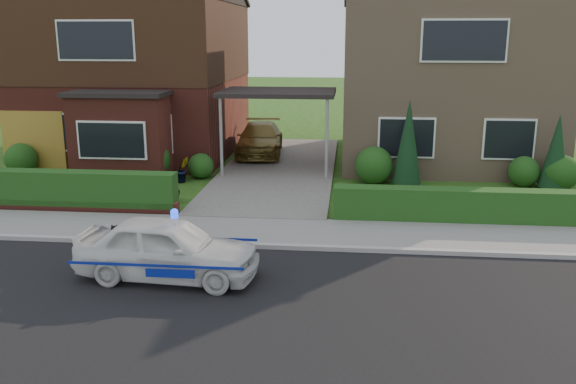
# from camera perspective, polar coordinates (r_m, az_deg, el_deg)

# --- Properties ---
(ground) EXTENTS (120.00, 120.00, 0.00)m
(ground) POSITION_cam_1_polar(r_m,az_deg,el_deg) (10.79, -7.78, -10.65)
(ground) COLOR #1F4612
(ground) RESTS_ON ground
(road) EXTENTS (60.00, 6.00, 0.02)m
(road) POSITION_cam_1_polar(r_m,az_deg,el_deg) (10.79, -7.78, -10.65)
(road) COLOR black
(road) RESTS_ON ground
(kerb) EXTENTS (60.00, 0.16, 0.12)m
(kerb) POSITION_cam_1_polar(r_m,az_deg,el_deg) (13.53, -4.80, -5.00)
(kerb) COLOR #9E9993
(kerb) RESTS_ON ground
(sidewalk) EXTENTS (60.00, 2.00, 0.10)m
(sidewalk) POSITION_cam_1_polar(r_m,az_deg,el_deg) (14.51, -4.04, -3.67)
(sidewalk) COLOR slate
(sidewalk) RESTS_ON ground
(driveway) EXTENTS (3.80, 12.00, 0.12)m
(driveway) POSITION_cam_1_polar(r_m,az_deg,el_deg) (21.11, -0.87, 2.15)
(driveway) COLOR #666059
(driveway) RESTS_ON ground
(house_left) EXTENTS (7.50, 9.53, 7.25)m
(house_left) POSITION_cam_1_polar(r_m,az_deg,el_deg) (24.79, -13.81, 12.32)
(house_left) COLOR maroon
(house_left) RESTS_ON ground
(house_right) EXTENTS (7.50, 8.06, 7.25)m
(house_right) POSITION_cam_1_polar(r_m,az_deg,el_deg) (23.74, 14.33, 11.85)
(house_right) COLOR tan
(house_right) RESTS_ON ground
(carport_link) EXTENTS (3.80, 3.00, 2.77)m
(carport_link) POSITION_cam_1_polar(r_m,az_deg,el_deg) (20.67, -0.92, 9.17)
(carport_link) COLOR black
(carport_link) RESTS_ON ground
(garage_door) EXTENTS (2.20, 0.10, 2.10)m
(garage_door) POSITION_cam_1_polar(r_m,az_deg,el_deg) (22.45, -22.68, 4.34)
(garage_door) COLOR olive
(garage_door) RESTS_ON ground
(dwarf_wall) EXTENTS (7.70, 0.25, 0.36)m
(dwarf_wall) POSITION_cam_1_polar(r_m,az_deg,el_deg) (17.47, -22.45, -1.18)
(dwarf_wall) COLOR maroon
(dwarf_wall) RESTS_ON ground
(hedge_left) EXTENTS (7.50, 0.55, 0.90)m
(hedge_left) POSITION_cam_1_polar(r_m,az_deg,el_deg) (17.64, -22.17, -1.61)
(hedge_left) COLOR #1D3D13
(hedge_left) RESTS_ON ground
(hedge_right) EXTENTS (7.50, 0.55, 0.80)m
(hedge_right) POSITION_cam_1_polar(r_m,az_deg,el_deg) (15.88, 17.90, -2.94)
(hedge_right) COLOR #1D3D13
(hedge_right) RESTS_ON ground
(shrub_left_far) EXTENTS (1.08, 1.08, 1.08)m
(shrub_left_far) POSITION_cam_1_polar(r_m,az_deg,el_deg) (22.26, -23.68, 2.83)
(shrub_left_far) COLOR #1D3D13
(shrub_left_far) RESTS_ON ground
(shrub_left_mid) EXTENTS (1.32, 1.32, 1.32)m
(shrub_left_mid) POSITION_cam_1_polar(r_m,az_deg,el_deg) (20.23, -12.80, 2.98)
(shrub_left_mid) COLOR #1D3D13
(shrub_left_mid) RESTS_ON ground
(shrub_left_near) EXTENTS (0.84, 0.84, 0.84)m
(shrub_left_near) POSITION_cam_1_polar(r_m,az_deg,el_deg) (20.11, -8.16, 2.43)
(shrub_left_near) COLOR #1D3D13
(shrub_left_near) RESTS_ON ground
(shrub_right_near) EXTENTS (1.20, 1.20, 1.20)m
(shrub_right_near) POSITION_cam_1_polar(r_m,az_deg,el_deg) (19.31, 8.04, 2.48)
(shrub_right_near) COLOR #1D3D13
(shrub_right_near) RESTS_ON ground
(shrub_right_mid) EXTENTS (0.96, 0.96, 0.96)m
(shrub_right_mid) POSITION_cam_1_polar(r_m,az_deg,el_deg) (20.15, 21.21, 1.79)
(shrub_right_mid) COLOR #1D3D13
(shrub_right_mid) RESTS_ON ground
(shrub_right_far) EXTENTS (1.08, 1.08, 1.08)m
(shrub_right_far) POSITION_cam_1_polar(r_m,az_deg,el_deg) (20.15, 24.18, 1.67)
(shrub_right_far) COLOR #1D3D13
(shrub_right_far) RESTS_ON ground
(conifer_a) EXTENTS (0.90, 0.90, 2.60)m
(conifer_a) POSITION_cam_1_polar(r_m,az_deg,el_deg) (19.05, 11.15, 4.33)
(conifer_a) COLOR black
(conifer_a) RESTS_ON ground
(conifer_b) EXTENTS (0.90, 0.90, 2.20)m
(conifer_b) POSITION_cam_1_polar(r_m,az_deg,el_deg) (19.98, 23.80, 3.25)
(conifer_b) COLOR black
(conifer_b) RESTS_ON ground
(police_car) EXTENTS (3.22, 3.60, 1.36)m
(police_car) POSITION_cam_1_polar(r_m,az_deg,el_deg) (11.89, -11.20, -5.27)
(police_car) COLOR silver
(police_car) RESTS_ON ground
(driveway_car) EXTENTS (1.97, 4.20, 1.18)m
(driveway_car) POSITION_cam_1_polar(r_m,az_deg,el_deg) (23.43, -2.64, 4.99)
(driveway_car) COLOR brown
(driveway_car) RESTS_ON driveway
(potted_plant_a) EXTENTS (0.42, 0.36, 0.68)m
(potted_plant_a) POSITION_cam_1_polar(r_m,az_deg,el_deg) (16.97, -13.38, -0.33)
(potted_plant_a) COLOR gray
(potted_plant_a) RESTS_ON ground
(potted_plant_b) EXTENTS (0.58, 0.57, 0.82)m
(potted_plant_b) POSITION_cam_1_polar(r_m,az_deg,el_deg) (19.66, -9.84, 2.05)
(potted_plant_b) COLOR gray
(potted_plant_b) RESTS_ON ground
(potted_plant_c) EXTENTS (0.54, 0.54, 0.79)m
(potted_plant_c) POSITION_cam_1_polar(r_m,az_deg,el_deg) (17.36, -10.80, 0.31)
(potted_plant_c) COLOR gray
(potted_plant_c) RESTS_ON ground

